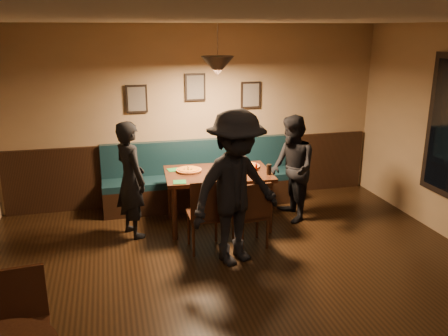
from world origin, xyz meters
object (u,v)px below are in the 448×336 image
(dining_table, at_px, (218,199))
(soda_glass, at_px, (269,169))
(booth_bench, at_px, (200,175))
(cafe_chair_far, at_px, (22,331))
(diner_left, at_px, (131,180))
(diner_right, at_px, (292,169))
(chair_near_right, at_px, (250,213))
(chair_near_left, at_px, (205,213))
(diner_front, at_px, (236,189))
(tabasco_bottle, at_px, (256,167))

(dining_table, xyz_separation_m, soda_glass, (0.66, -0.27, 0.47))
(booth_bench, xyz_separation_m, cafe_chair_far, (-2.10, -3.50, -0.04))
(diner_left, bearing_deg, dining_table, -110.81)
(diner_right, bearing_deg, diner_left, -88.63)
(chair_near_right, relative_size, soda_glass, 6.25)
(chair_near_left, xyz_separation_m, chair_near_right, (0.59, -0.03, -0.04))
(diner_left, relative_size, diner_front, 0.85)
(chair_near_left, distance_m, cafe_chair_far, 2.72)
(chair_near_right, distance_m, diner_left, 1.65)
(diner_left, height_order, soda_glass, diner_left)
(chair_near_left, xyz_separation_m, cafe_chair_far, (-1.87, -1.97, -0.02))
(booth_bench, bearing_deg, chair_near_left, -98.74)
(chair_near_right, relative_size, cafe_chair_far, 0.97)
(booth_bench, distance_m, diner_front, 1.99)
(booth_bench, distance_m, tabasco_bottle, 1.14)
(cafe_chair_far, bearing_deg, chair_near_left, -138.38)
(diner_right, distance_m, tabasco_bottle, 0.55)
(chair_near_left, bearing_deg, tabasco_bottle, 37.03)
(soda_glass, bearing_deg, tabasco_bottle, 120.51)
(chair_near_left, bearing_deg, diner_left, 142.97)
(chair_near_left, xyz_separation_m, diner_left, (-0.87, 0.66, 0.31))
(chair_near_left, relative_size, diner_right, 0.62)
(chair_near_left, height_order, soda_glass, chair_near_left)
(booth_bench, relative_size, dining_table, 2.04)
(diner_left, height_order, diner_right, diner_left)
(dining_table, height_order, diner_front, diner_front)
(chair_near_right, relative_size, tabasco_bottle, 7.32)
(dining_table, relative_size, soda_glass, 10.29)
(chair_near_right, bearing_deg, chair_near_left, 172.52)
(diner_front, relative_size, cafe_chair_far, 2.03)
(booth_bench, height_order, diner_right, diner_right)
(chair_near_right, bearing_deg, diner_front, -132.95)
(chair_near_right, height_order, diner_front, diner_front)
(diner_right, height_order, cafe_chair_far, diner_right)
(chair_near_right, distance_m, diner_right, 1.13)
(diner_left, bearing_deg, diner_right, -113.86)
(chair_near_right, height_order, diner_left, diner_left)
(chair_near_left, distance_m, tabasco_bottle, 1.15)
(chair_near_left, bearing_deg, dining_table, 65.14)
(chair_near_left, height_order, tabasco_bottle, chair_near_left)
(dining_table, height_order, cafe_chair_far, cafe_chair_far)
(dining_table, xyz_separation_m, diner_front, (-0.05, -1.13, 0.54))
(diner_left, xyz_separation_m, soda_glass, (1.86, -0.21, 0.07))
(chair_near_left, distance_m, diner_left, 1.13)
(diner_left, bearing_deg, tabasco_bottle, -113.94)
(booth_bench, relative_size, diner_right, 1.93)
(chair_near_left, relative_size, chair_near_right, 1.08)
(chair_near_left, bearing_deg, chair_near_right, -2.54)
(diner_left, xyz_separation_m, diner_right, (2.29, -0.01, -0.02))
(diner_front, height_order, soda_glass, diner_front)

